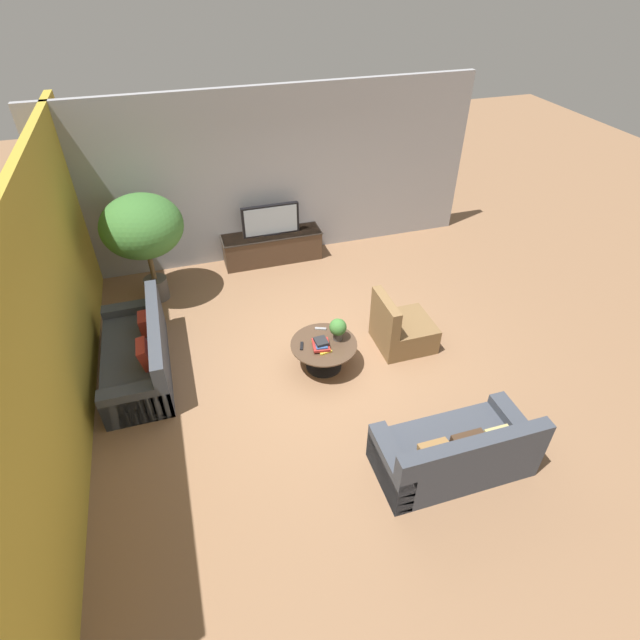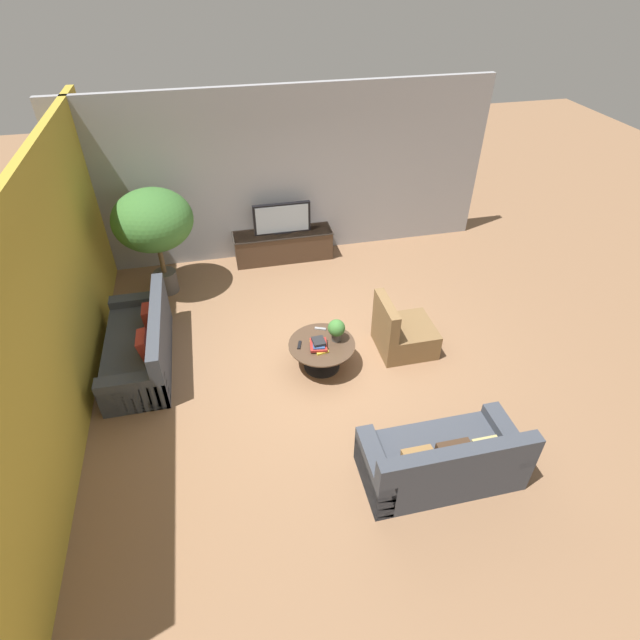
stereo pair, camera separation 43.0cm
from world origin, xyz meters
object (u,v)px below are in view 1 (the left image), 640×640
at_px(couch_near_entry, 455,453).
at_px(armchair_wicker, 401,330).
at_px(potted_plant_tabletop, 338,328).
at_px(coffee_table, 324,351).
at_px(couch_by_wall, 139,356).
at_px(television, 271,220).
at_px(potted_palm_tall, 142,228).
at_px(media_console, 272,247).

xyz_separation_m(couch_near_entry, armchair_wicker, (0.34, 2.21, -0.01)).
bearing_deg(potted_plant_tabletop, coffee_table, -169.26).
height_order(couch_near_entry, potted_plant_tabletop, couch_near_entry).
bearing_deg(couch_by_wall, television, 134.82).
bearing_deg(armchair_wicker, potted_palm_tall, 55.81).
relative_size(media_console, potted_plant_tabletop, 5.53).
relative_size(couch_by_wall, armchair_wicker, 2.33).
height_order(media_console, armchair_wicker, armchair_wicker).
relative_size(coffee_table, armchair_wicker, 1.07).
bearing_deg(television, coffee_table, -89.32).
xyz_separation_m(television, potted_palm_tall, (-2.12, -0.62, 0.47)).
height_order(couch_by_wall, couch_near_entry, same).
bearing_deg(coffee_table, television, 90.68).
height_order(coffee_table, armchair_wicker, armchair_wicker).
distance_m(couch_near_entry, armchair_wicker, 2.23).
height_order(couch_near_entry, armchair_wicker, armchair_wicker).
bearing_deg(media_console, coffee_table, -89.32).
bearing_deg(potted_plant_tabletop, armchair_wicker, 5.25).
height_order(coffee_table, couch_near_entry, couch_near_entry).
relative_size(television, potted_plant_tabletop, 3.13).
relative_size(potted_palm_tall, potted_plant_tabletop, 5.50).
xyz_separation_m(television, coffee_table, (0.04, -3.06, -0.53)).
bearing_deg(couch_near_entry, couch_by_wall, -39.10).
bearing_deg(armchair_wicker, television, 23.42).
relative_size(television, armchair_wicker, 1.20).
relative_size(couch_by_wall, couch_near_entry, 1.15).
bearing_deg(potted_palm_tall, couch_near_entry, -55.93).
xyz_separation_m(potted_palm_tall, potted_plant_tabletop, (2.37, -2.40, -0.68)).
relative_size(media_console, couch_near_entry, 1.05).
height_order(television, couch_by_wall, television).
distance_m(television, potted_plant_tabletop, 3.04).
xyz_separation_m(media_console, television, (0.00, -0.00, 0.54)).
height_order(couch_by_wall, potted_palm_tall, potted_palm_tall).
relative_size(television, potted_palm_tall, 0.57).
relative_size(coffee_table, couch_near_entry, 0.53).
relative_size(television, coffee_table, 1.12).
distance_m(media_console, couch_by_wall, 3.42).
height_order(couch_near_entry, potted_palm_tall, potted_palm_tall).
xyz_separation_m(couch_by_wall, potted_palm_tall, (0.30, 1.79, 1.01)).
xyz_separation_m(couch_near_entry, potted_plant_tabletop, (-0.68, 2.11, 0.33)).
bearing_deg(couch_near_entry, potted_plant_tabletop, -72.23).
height_order(couch_by_wall, armchair_wicker, armchair_wicker).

